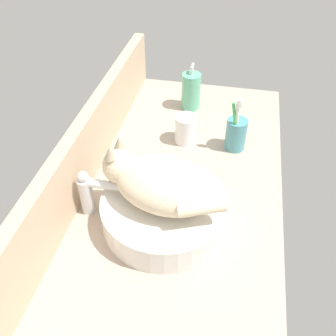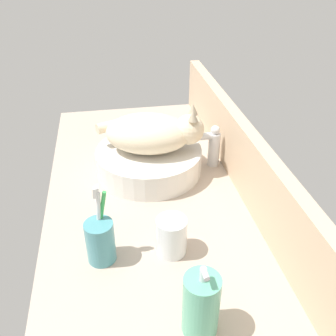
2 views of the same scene
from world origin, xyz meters
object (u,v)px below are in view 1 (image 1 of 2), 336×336
object	(u,v)px
cat	(159,182)
water_glass	(186,130)
sink_basin	(165,211)
faucet	(90,191)
toothbrush_cup	(236,134)
soap_dispenser	(191,91)

from	to	relation	value
cat	water_glass	world-z (taller)	cat
sink_basin	water_glass	world-z (taller)	water_glass
sink_basin	faucet	size ratio (longest dim) A/B	2.35
toothbrush_cup	soap_dispenser	bearing A→B (deg)	39.67
faucet	water_glass	distance (cm)	40.12
soap_dispenser	sink_basin	bearing A→B (deg)	-177.73
sink_basin	water_glass	size ratio (longest dim) A/B	3.47
faucet	cat	bearing A→B (deg)	-88.18
soap_dispenser	water_glass	distance (cm)	20.84
faucet	toothbrush_cup	bearing A→B (deg)	-44.86
cat	toothbrush_cup	distance (cm)	38.90
toothbrush_cup	faucet	bearing A→B (deg)	135.14
cat	sink_basin	bearing A→B (deg)	-99.46
soap_dispenser	water_glass	bearing A→B (deg)	-175.55
water_glass	toothbrush_cup	bearing A→B (deg)	-91.82
soap_dispenser	toothbrush_cup	distance (cm)	27.47
cat	toothbrush_cup	xyz separation A→B (cm)	(34.25, -16.66, -7.91)
faucet	water_glass	size ratio (longest dim) A/B	1.47
soap_dispenser	faucet	bearing A→B (deg)	162.97
cat	toothbrush_cup	bearing A→B (deg)	-25.95
cat	water_glass	xyz separation A→B (cm)	(34.76, -0.75, -9.30)
sink_basin	toothbrush_cup	bearing A→B (deg)	-23.95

